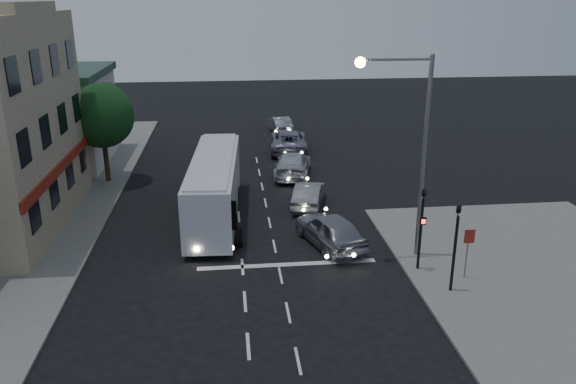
{
  "coord_description": "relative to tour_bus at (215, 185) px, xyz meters",
  "views": [
    {
      "loc": [
        -0.43,
        -20.46,
        11.36
      ],
      "look_at": [
        2.42,
        5.52,
        2.2
      ],
      "focal_mm": 35.0,
      "sensor_mm": 36.0,
      "label": 1
    }
  ],
  "objects": [
    {
      "name": "ground",
      "position": [
        1.23,
        -8.08,
        -1.82
      ],
      "size": [
        120.0,
        120.0,
        0.0
      ],
      "primitive_type": "plane",
      "color": "black"
    },
    {
      "name": "road_markings",
      "position": [
        2.51,
        -4.77,
        -1.82
      ],
      "size": [
        8.0,
        30.55,
        0.01
      ],
      "color": "silver",
      "rests_on": "ground"
    },
    {
      "name": "tour_bus",
      "position": [
        0.0,
        0.0,
        0.0
      ],
      "size": [
        2.92,
        11.09,
        3.37
      ],
      "rotation": [
        0.0,
        0.0,
        -0.06
      ],
      "color": "silver",
      "rests_on": "ground"
    },
    {
      "name": "car_suv",
      "position": [
        5.48,
        -4.28,
        -1.01
      ],
      "size": [
        3.25,
        5.12,
        1.62
      ],
      "primitive_type": "imported",
      "rotation": [
        0.0,
        0.0,
        3.45
      ],
      "color": "#92929F",
      "rests_on": "ground"
    },
    {
      "name": "car_sedan_a",
      "position": [
        5.24,
        1.15,
        -1.13
      ],
      "size": [
        2.52,
        4.44,
        1.38
      ],
      "primitive_type": "imported",
      "rotation": [
        0.0,
        0.0,
        2.88
      ],
      "color": "gray",
      "rests_on": "ground"
    },
    {
      "name": "car_sedan_b",
      "position": [
        5.01,
        7.03,
        -1.04
      ],
      "size": [
        3.17,
        5.7,
        1.56
      ],
      "primitive_type": "imported",
      "rotation": [
        0.0,
        0.0,
        2.95
      ],
      "color": "silver",
      "rests_on": "ground"
    },
    {
      "name": "car_sedan_c",
      "position": [
        5.45,
        13.23,
        -1.0
      ],
      "size": [
        3.26,
        6.13,
        1.64
      ],
      "primitive_type": "imported",
      "rotation": [
        0.0,
        0.0,
        3.05
      ],
      "color": "gray",
      "rests_on": "ground"
    },
    {
      "name": "car_extra",
      "position": [
        5.39,
        19.5,
        -1.12
      ],
      "size": [
        1.93,
        4.41,
        1.41
      ],
      "primitive_type": "imported",
      "rotation": [
        0.0,
        0.0,
        3.25
      ],
      "color": "#9596A1",
      "rests_on": "ground"
    },
    {
      "name": "traffic_signal_main",
      "position": [
        8.83,
        -7.3,
        0.6
      ],
      "size": [
        0.25,
        0.35,
        4.1
      ],
      "color": "black",
      "rests_on": "sidewalk_near"
    },
    {
      "name": "traffic_signal_side",
      "position": [
        9.53,
        -9.28,
        0.6
      ],
      "size": [
        0.18,
        0.15,
        4.1
      ],
      "color": "black",
      "rests_on": "sidewalk_near"
    },
    {
      "name": "regulatory_sign",
      "position": [
        10.53,
        -8.32,
        -0.23
      ],
      "size": [
        0.45,
        0.12,
        2.2
      ],
      "color": "slate",
      "rests_on": "sidewalk_near"
    },
    {
      "name": "streetlight",
      "position": [
        8.57,
        -5.88,
        3.91
      ],
      "size": [
        3.32,
        0.44,
        9.0
      ],
      "color": "slate",
      "rests_on": "sidewalk_near"
    },
    {
      "name": "low_building_north",
      "position": [
        -12.27,
        11.92,
        1.57
      ],
      "size": [
        9.4,
        9.4,
        6.5
      ],
      "color": "beige",
      "rests_on": "sidewalk_far"
    },
    {
      "name": "street_tree",
      "position": [
        -6.98,
        6.94,
        2.68
      ],
      "size": [
        4.0,
        4.0,
        6.2
      ],
      "color": "black",
      "rests_on": "sidewalk_far"
    }
  ]
}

